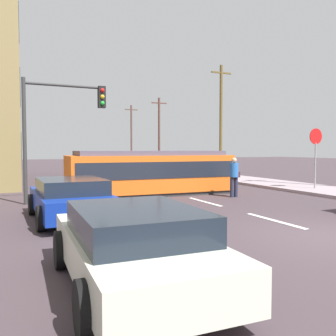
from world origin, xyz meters
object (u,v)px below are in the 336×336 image
object	(u,v)px
parked_sedan_mid	(70,198)
utility_pole_mid	(221,118)
streetcar_tram	(150,172)
parked_sedan_near	(134,245)
stop_sign	(316,146)
pedestrian_crossing	(234,175)
utility_pole_distant	(131,133)
traffic_light_mast	(60,116)
city_bus	(107,164)
utility_pole_far	(159,131)

from	to	relation	value
parked_sedan_mid	utility_pole_mid	world-z (taller)	utility_pole_mid
streetcar_tram	parked_sedan_near	size ratio (longest dim) A/B	1.78
parked_sedan_near	utility_pole_mid	world-z (taller)	utility_pole_mid
parked_sedan_near	stop_sign	xyz separation A→B (m)	(11.84, 7.99, 1.57)
pedestrian_crossing	utility_pole_mid	xyz separation A→B (m)	(7.04, 12.26, 3.62)
parked_sedan_mid	utility_pole_distant	bearing A→B (deg)	69.45
traffic_light_mast	parked_sedan_mid	bearing A→B (deg)	-93.15
utility_pole_mid	parked_sedan_mid	bearing A→B (deg)	-134.33
city_bus	traffic_light_mast	size ratio (longest dim) A/B	1.18
pedestrian_crossing	utility_pole_distant	world-z (taller)	utility_pole_distant
stop_sign	streetcar_tram	bearing A→B (deg)	164.52
city_bus	utility_pole_distant	world-z (taller)	utility_pole_distant
parked_sedan_near	utility_pole_far	bearing A→B (deg)	66.98
stop_sign	utility_pole_far	world-z (taller)	utility_pole_far
traffic_light_mast	utility_pole_mid	world-z (taller)	utility_pole_mid
stop_sign	utility_pole_distant	world-z (taller)	utility_pole_distant
utility_pole_distant	parked_sedan_mid	bearing A→B (deg)	-110.55
utility_pole_far	utility_pole_distant	bearing A→B (deg)	90.50
pedestrian_crossing	parked_sedan_mid	world-z (taller)	pedestrian_crossing
stop_sign	utility_pole_distant	size ratio (longest dim) A/B	0.36
traffic_light_mast	city_bus	bearing A→B (deg)	66.28
streetcar_tram	utility_pole_mid	size ratio (longest dim) A/B	0.84
pedestrian_crossing	utility_pole_distant	size ratio (longest dim) A/B	0.21
streetcar_tram	utility_pole_distant	xyz separation A→B (m)	(9.74, 32.65, 3.21)
parked_sedan_near	stop_sign	size ratio (longest dim) A/B	1.43
utility_pole_far	utility_pole_distant	distance (m)	9.87
streetcar_tram	utility_pole_distant	size ratio (longest dim) A/B	0.91
parked_sedan_near	city_bus	bearing A→B (deg)	76.86
city_bus	utility_pole_mid	distance (m)	10.37
parked_sedan_mid	utility_pole_far	distance (m)	30.93
streetcar_tram	utility_pole_far	xyz separation A→B (m)	(9.82, 22.78, 3.09)
traffic_light_mast	streetcar_tram	bearing A→B (deg)	14.21
utility_pole_far	traffic_light_mast	bearing A→B (deg)	-120.18
streetcar_tram	stop_sign	world-z (taller)	stop_sign
parked_sedan_near	utility_pole_far	world-z (taller)	utility_pole_far
city_bus	parked_sedan_mid	size ratio (longest dim) A/B	1.29
streetcar_tram	parked_sedan_near	world-z (taller)	streetcar_tram
parked_sedan_mid	utility_pole_mid	size ratio (longest dim) A/B	0.48
parked_sedan_near	parked_sedan_mid	distance (m)	5.55
parked_sedan_mid	utility_pole_mid	distance (m)	20.58
city_bus	parked_sedan_mid	distance (m)	13.94
parked_sedan_near	parked_sedan_mid	xyz separation A→B (m)	(-0.06, 5.55, 0.00)
utility_pole_mid	utility_pole_far	distance (m)	12.91
streetcar_tram	parked_sedan_mid	bearing A→B (deg)	-132.68
traffic_light_mast	pedestrian_crossing	bearing A→B (deg)	-11.21
pedestrian_crossing	stop_sign	size ratio (longest dim) A/B	0.58
parked_sedan_mid	traffic_light_mast	distance (m)	4.43
pedestrian_crossing	utility_pole_far	world-z (taller)	utility_pole_far
pedestrian_crossing	utility_pole_far	distance (m)	26.29
pedestrian_crossing	city_bus	bearing A→B (deg)	103.47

